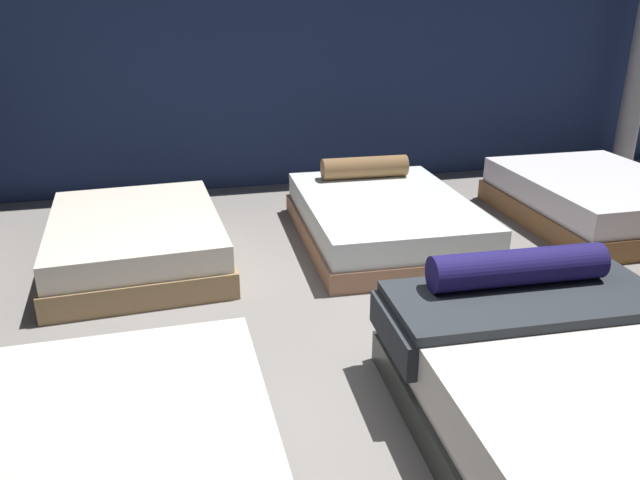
% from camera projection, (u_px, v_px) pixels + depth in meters
% --- Properties ---
extents(ground_plane, '(18.00, 18.00, 0.02)m').
position_uv_depth(ground_plane, '(309.00, 354.00, 4.09)').
color(ground_plane, gray).
extents(showroom_back_wall, '(18.00, 0.06, 3.50)m').
position_uv_depth(showroom_back_wall, '(231.00, 38.00, 6.98)').
color(showroom_back_wall, navy).
rests_on(showroom_back_wall, ground_plane).
extents(bed_2, '(1.75, 2.16, 0.79)m').
position_uv_depth(bed_2, '(581.00, 398.00, 3.17)').
color(bed_2, '#2F332E').
rests_on(bed_2, ground_plane).
extents(bed_5, '(1.57, 2.01, 0.44)m').
position_uv_depth(bed_5, '(137.00, 240.00, 5.38)').
color(bed_5, '#97764F').
rests_on(bed_5, ground_plane).
extents(bed_6, '(1.62, 2.20, 0.64)m').
position_uv_depth(bed_6, '(383.00, 218.00, 5.91)').
color(bed_6, '#96694E').
rests_on(bed_6, ground_plane).
extents(bed_7, '(1.61, 2.08, 0.48)m').
position_uv_depth(bed_7, '(597.00, 200.00, 6.36)').
color(bed_7, brown).
rests_on(bed_7, ground_plane).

